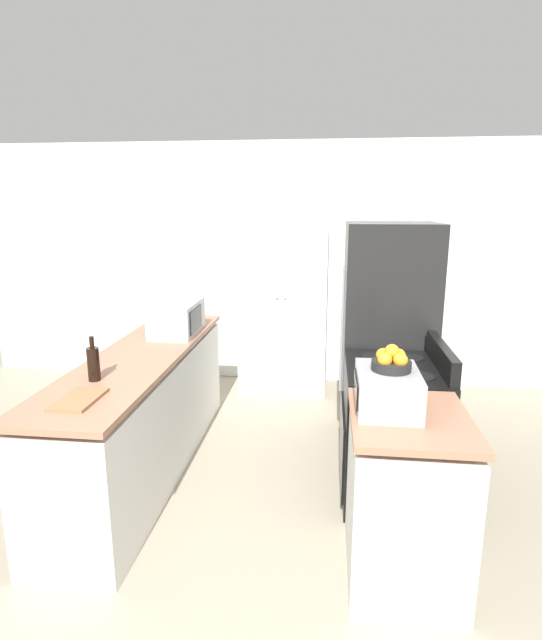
# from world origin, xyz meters

# --- Properties ---
(ground_plane) EXTENTS (14.00, 14.00, 0.00)m
(ground_plane) POSITION_xyz_m (0.00, 0.00, 0.00)
(ground_plane) COLOR gray
(wall_back) EXTENTS (7.00, 0.06, 2.60)m
(wall_back) POSITION_xyz_m (0.00, 3.49, 1.30)
(wall_back) COLOR silver
(wall_back) RESTS_ON ground_plane
(counter_left) EXTENTS (0.60, 2.52, 0.91)m
(counter_left) POSITION_xyz_m (-0.88, 1.36, 0.44)
(counter_left) COLOR silver
(counter_left) RESTS_ON ground_plane
(counter_right) EXTENTS (0.60, 0.73, 0.91)m
(counter_right) POSITION_xyz_m (0.88, 0.47, 0.44)
(counter_right) COLOR silver
(counter_right) RESTS_ON ground_plane
(pantry_cabinet) EXTENTS (0.90, 0.56, 2.09)m
(pantry_cabinet) POSITION_xyz_m (-0.01, 3.18, 1.05)
(pantry_cabinet) COLOR white
(pantry_cabinet) RESTS_ON ground_plane
(stove) EXTENTS (0.66, 0.80, 1.07)m
(stove) POSITION_xyz_m (0.90, 1.25, 0.46)
(stove) COLOR black
(stove) RESTS_ON ground_plane
(refrigerator) EXTENTS (0.73, 0.72, 1.81)m
(refrigerator) POSITION_xyz_m (0.93, 2.05, 0.91)
(refrigerator) COLOR black
(refrigerator) RESTS_ON ground_plane
(microwave) EXTENTS (0.35, 0.54, 0.26)m
(microwave) POSITION_xyz_m (-0.78, 1.92, 1.04)
(microwave) COLOR #B2B2B7
(microwave) RESTS_ON counter_left
(wine_bottle) EXTENTS (0.07, 0.07, 0.28)m
(wine_bottle) POSITION_xyz_m (-0.94, 0.78, 1.02)
(wine_bottle) COLOR black
(wine_bottle) RESTS_ON counter_left
(toaster_oven) EXTENTS (0.32, 0.43, 0.21)m
(toaster_oven) POSITION_xyz_m (0.77, 0.54, 1.01)
(toaster_oven) COLOR #939399
(toaster_oven) RESTS_ON counter_right
(fruit_bowl) EXTENTS (0.20, 0.20, 0.14)m
(fruit_bowl) POSITION_xyz_m (0.78, 0.56, 1.17)
(fruit_bowl) COLOR black
(fruit_bowl) RESTS_ON toaster_oven
(cutting_board) EXTENTS (0.20, 0.33, 0.02)m
(cutting_board) POSITION_xyz_m (-0.88, 0.45, 0.92)
(cutting_board) COLOR #8E6642
(cutting_board) RESTS_ON counter_left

